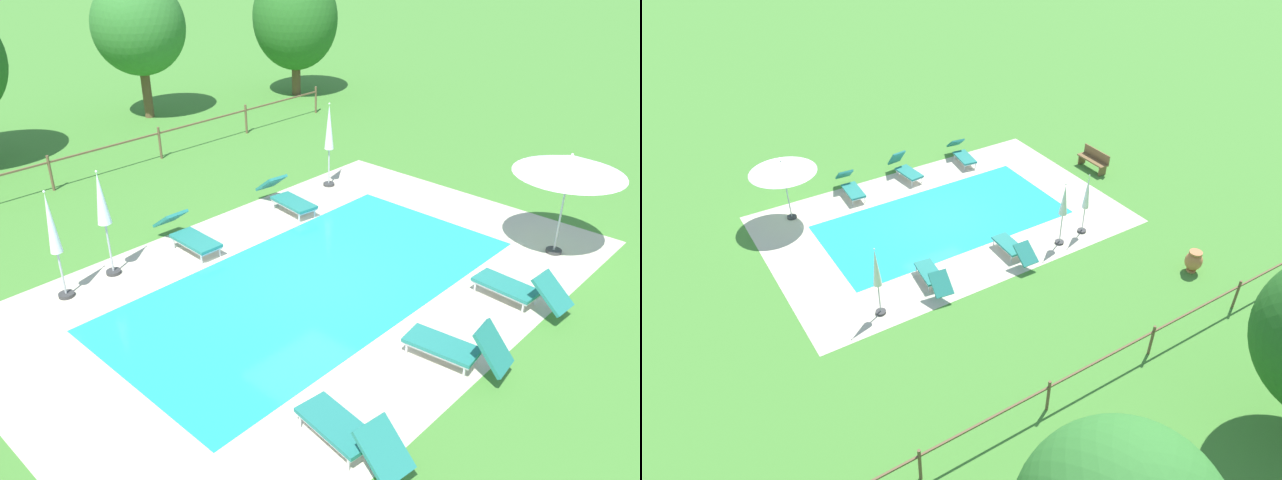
{
  "view_description": "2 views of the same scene",
  "coord_description": "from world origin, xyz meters",
  "views": [
    {
      "loc": [
        -8.32,
        -7.91,
        6.98
      ],
      "look_at": [
        0.69,
        0.5,
        0.6
      ],
      "focal_mm": 35.06,
      "sensor_mm": 36.0,
      "label": 1
    },
    {
      "loc": [
        9.2,
        16.06,
        12.16
      ],
      "look_at": [
        0.65,
        2.4,
        0.74
      ],
      "focal_mm": 32.89,
      "sensor_mm": 36.0,
      "label": 2
    }
  ],
  "objects": [
    {
      "name": "patio_umbrella_open_foreground",
      "position": [
        4.8,
        -3.14,
        2.18
      ],
      "size": [
        2.43,
        2.43,
        2.44
      ],
      "color": "#383838",
      "rests_on": "ground"
    },
    {
      "name": "sun_lounger_north_near_steps",
      "position": [
        2.19,
        -3.55,
        0.38
      ],
      "size": [
        0.71,
        2.0,
        0.88
      ],
      "color": "#237A70",
      "rests_on": "ground"
    },
    {
      "name": "patio_umbrella_closed_row_mid_west",
      "position": [
        4.25,
        3.47,
        1.6
      ],
      "size": [
        0.32,
        0.32,
        2.45
      ],
      "color": "#383838",
      "rests_on": "ground"
    },
    {
      "name": "ground_plane",
      "position": [
        0.0,
        0.0,
        0.0
      ],
      "size": [
        160.0,
        160.0,
        0.0
      ],
      "primitive_type": "plane",
      "color": "#478433"
    },
    {
      "name": "patio_umbrella_closed_row_west",
      "position": [
        -3.91,
        3.39,
        1.5
      ],
      "size": [
        0.32,
        0.32,
        2.38
      ],
      "color": "#383838",
      "rests_on": "ground"
    },
    {
      "name": "sun_lounger_north_far",
      "position": [
        2.23,
        3.14,
        0.37
      ],
      "size": [
        0.85,
        2.06,
        0.84
      ],
      "color": "#237A70",
      "rests_on": "ground"
    },
    {
      "name": "tree_centre",
      "position": [
        4.67,
        13.37,
        3.39
      ],
      "size": [
        3.43,
        3.43,
        5.18
      ],
      "color": "brown",
      "rests_on": "ground"
    },
    {
      "name": "sun_lounger_south_near_corner",
      "position": [
        -0.89,
        3.26,
        0.37
      ],
      "size": [
        0.66,
        2.03,
        0.82
      ],
      "color": "#237A70",
      "rests_on": "ground"
    },
    {
      "name": "tree_far_west",
      "position": [
        11.07,
        11.63,
        3.19
      ],
      "size": [
        3.58,
        3.58,
        5.31
      ],
      "color": "brown",
      "rests_on": "ground"
    },
    {
      "name": "swimming_pool_water",
      "position": [
        0.0,
        0.0,
        0.01
      ],
      "size": [
        9.01,
        4.44,
        0.01
      ],
      "primitive_type": "cube",
      "color": "#23A8C1",
      "rests_on": "ground"
    },
    {
      "name": "sun_lounger_north_end",
      "position": [
        -0.34,
        -3.68,
        0.4
      ],
      "size": [
        0.82,
        1.91,
        1.0
      ],
      "color": "#237A70",
      "rests_on": "ground"
    },
    {
      "name": "patio_umbrella_closed_row_centre",
      "position": [
        -2.74,
        3.51,
        1.65
      ],
      "size": [
        0.32,
        0.32,
        2.43
      ],
      "color": "#383838",
      "rests_on": "ground"
    },
    {
      "name": "sun_lounger_north_mid",
      "position": [
        -3.12,
        -3.64,
        0.38
      ],
      "size": [
        0.85,
        2.04,
        0.87
      ],
      "color": "#237A70",
      "rests_on": "ground"
    },
    {
      "name": "perimeter_fence",
      "position": [
        -1.42,
        9.0,
        0.7
      ],
      "size": [
        21.99,
        0.08,
        1.05
      ],
      "color": "brown",
      "rests_on": "ground"
    },
    {
      "name": "pool_coping_rim",
      "position": [
        0.0,
        0.0,
        0.01
      ],
      "size": [
        9.49,
        4.92,
        0.01
      ],
      "color": "beige",
      "rests_on": "ground"
    },
    {
      "name": "pool_deck_paving",
      "position": [
        0.0,
        0.0,
        0.0
      ],
      "size": [
        12.98,
        8.41,
        0.01
      ],
      "primitive_type": "cube",
      "color": "beige",
      "rests_on": "ground"
    }
  ]
}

